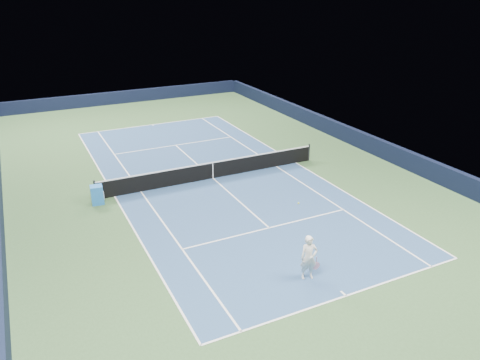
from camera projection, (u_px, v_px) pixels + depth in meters
name	position (u px, v px, depth m)	size (l,w,h in m)	color
ground	(213.00, 178.00, 26.21)	(40.00, 40.00, 0.00)	#31512C
wall_far	(127.00, 97.00, 42.37)	(22.00, 0.35, 1.10)	black
wall_right	(366.00, 142.00, 30.40)	(0.35, 40.00, 1.10)	black
court_surface	(213.00, 178.00, 26.21)	(10.97, 23.77, 0.01)	navy
baseline_far	(152.00, 125.00, 36.02)	(10.97, 0.08, 0.00)	white
baseline_near	(346.00, 296.00, 16.40)	(10.97, 0.08, 0.00)	white
sideline_doubles_right	(296.00, 163.00, 28.44)	(0.08, 23.77, 0.00)	white
sideline_doubles_left	(115.00, 196.00, 23.98)	(0.08, 23.77, 0.00)	white
sideline_singles_right	(276.00, 166.00, 27.88)	(0.08, 23.77, 0.00)	white
sideline_singles_left	(141.00, 192.00, 24.54)	(0.08, 23.77, 0.00)	white
service_line_far	(176.00, 145.00, 31.50)	(8.23, 0.08, 0.00)	white
service_line_near	(269.00, 228.00, 20.93)	(8.23, 0.08, 0.00)	white
center_service_line	(213.00, 178.00, 26.21)	(0.08, 12.80, 0.00)	white
center_mark_far	(153.00, 125.00, 35.90)	(0.08, 0.30, 0.00)	white
center_mark_near	(343.00, 293.00, 16.52)	(0.08, 0.30, 0.00)	white
tennis_net	(213.00, 170.00, 26.02)	(12.90, 0.10, 1.07)	black
sponsor_cube	(97.00, 195.00, 23.05)	(0.63, 0.58, 0.95)	blue
tennis_player	(309.00, 258.00, 17.08)	(0.84, 1.32, 2.66)	white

